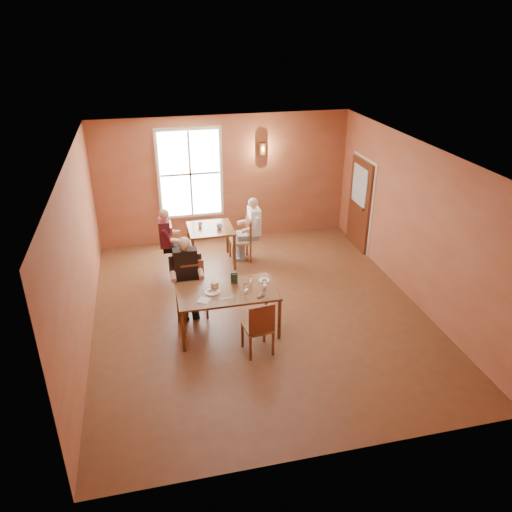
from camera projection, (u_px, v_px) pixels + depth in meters
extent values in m
cube|color=brown|center=(258.00, 311.00, 9.37)|extent=(6.00, 7.00, 0.01)
cube|color=brown|center=(224.00, 179.00, 11.77)|extent=(6.00, 0.04, 3.00)
cube|color=brown|center=(330.00, 360.00, 5.65)|extent=(6.00, 0.04, 3.00)
cube|color=brown|center=(79.00, 255.00, 8.10)|extent=(0.04, 7.00, 3.00)
cube|color=brown|center=(414.00, 223.00, 9.32)|extent=(0.04, 7.00, 3.00)
cube|color=white|center=(259.00, 153.00, 8.05)|extent=(6.00, 7.00, 0.04)
cube|color=white|center=(190.00, 174.00, 11.48)|extent=(1.36, 0.10, 1.96)
cube|color=maroon|center=(359.00, 205.00, 11.52)|extent=(0.12, 1.04, 2.10)
cylinder|color=brown|center=(262.00, 149.00, 11.56)|extent=(0.16, 0.16, 0.28)
cylinder|color=white|center=(212.00, 291.00, 8.40)|extent=(0.30, 0.30, 0.03)
cube|color=#AF814E|center=(215.00, 287.00, 8.46)|extent=(0.12, 0.12, 0.12)
cube|color=#1D3323|center=(234.00, 278.00, 8.64)|extent=(0.13, 0.08, 0.19)
cube|color=silver|center=(227.00, 298.00, 8.22)|extent=(0.21, 0.05, 0.00)
cube|color=white|center=(204.00, 300.00, 8.16)|extent=(0.26, 0.26, 0.01)
cylinder|color=white|center=(264.00, 280.00, 8.76)|extent=(0.24, 0.24, 0.02)
cube|color=#242428|center=(261.00, 297.00, 8.26)|extent=(0.14, 0.09, 0.02)
imported|color=white|center=(219.00, 227.00, 10.73)|extent=(0.17, 0.17, 0.10)
imported|color=white|center=(200.00, 225.00, 10.83)|extent=(0.14, 0.14, 0.10)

